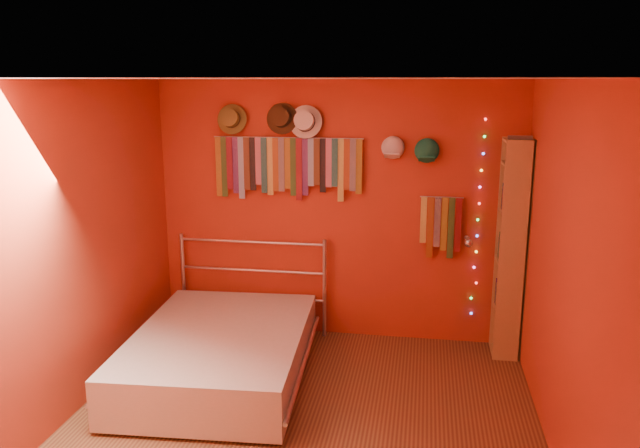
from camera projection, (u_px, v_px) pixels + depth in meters
The scene contains 16 objects.
ground at pixel (302, 424), 4.63m from camera, with size 3.50×3.50×0.00m, color #562F1D.
back_wall at pixel (336, 212), 6.02m from camera, with size 3.50×0.02×2.50m, color #B03A1C.
right_wall at pixel (564, 275), 4.06m from camera, with size 0.02×3.50×2.50m, color #B03A1C.
left_wall at pixel (70, 251), 4.63m from camera, with size 0.02×3.50×2.50m, color #B03A1C.
ceiling at pixel (299, 79), 4.06m from camera, with size 3.50×3.50×0.02m, color white.
tie_rack at pixel (286, 164), 5.94m from camera, with size 1.45×0.03×0.60m.
small_tie_rack at pixel (441, 224), 5.81m from camera, with size 0.40×0.03×0.59m.
fedora_olive at pixel (231, 119), 5.90m from camera, with size 0.29×0.16×0.28m.
fedora_brown at pixel (281, 118), 5.81m from camera, with size 0.30×0.16×0.29m.
fedora_white at pixel (305, 121), 5.78m from camera, with size 0.31×0.17×0.31m.
cap_white at pixel (393, 148), 5.74m from camera, with size 0.20×0.25×0.20m.
cap_green at pixel (427, 151), 5.70m from camera, with size 0.20×0.25×0.20m.
fairy_lights at pixel (478, 220), 5.77m from camera, with size 0.06×0.02×1.87m.
reading_lamp at pixel (468, 242), 5.62m from camera, with size 0.08×0.34×0.10m.
bookshelf at pixel (515, 248), 5.60m from camera, with size 0.25×0.34×2.00m.
bed at pixel (220, 353), 5.30m from camera, with size 1.61×2.09×0.99m.
Camera 1 is at (0.83, -4.09, 2.49)m, focal length 35.00 mm.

